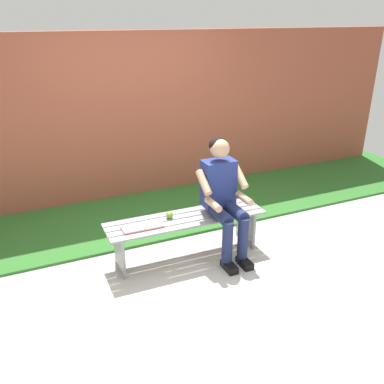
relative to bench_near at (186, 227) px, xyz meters
name	(u,v)px	position (x,y,z in m)	size (l,w,h in m)	color
ground_plane	(105,351)	(1.12, 1.00, -0.36)	(10.00, 7.00, 0.04)	beige
grass_strip	(150,208)	(0.00, -1.25, -0.33)	(9.00, 1.77, 0.03)	#2D6B28
brick_wall	(95,121)	(0.50, -1.88, 0.77)	(9.50, 0.24, 2.22)	#9E4C38
bench_near	(186,227)	(0.00, 0.00, 0.00)	(1.70, 0.45, 0.45)	gray
person_seated	(224,194)	(-0.38, 0.10, 0.35)	(0.50, 0.69, 1.26)	navy
apple	(170,215)	(0.16, -0.05, 0.15)	(0.08, 0.08, 0.08)	#72B738
book_open	(143,227)	(0.48, 0.03, 0.12)	(0.41, 0.16, 0.02)	white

